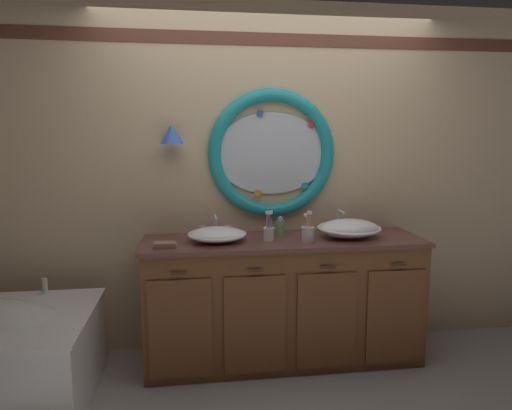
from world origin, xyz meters
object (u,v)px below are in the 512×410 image
object	(u,v)px
sink_basin_right	(349,228)
toothbrush_holder_right	(308,233)
sink_basin_left	(217,234)
folded_hand_towel	(165,245)
soap_dispenser	(280,228)
toothbrush_holder_left	(269,232)

from	to	relation	value
sink_basin_right	toothbrush_holder_right	distance (m)	0.34
sink_basin_left	folded_hand_towel	world-z (taller)	sink_basin_left
folded_hand_towel	sink_basin_left	bearing A→B (deg)	18.63
toothbrush_holder_right	soap_dispenser	size ratio (longest dim) A/B	1.50
sink_basin_left	folded_hand_towel	distance (m)	0.37
sink_basin_right	toothbrush_holder_right	bearing A→B (deg)	-163.95
toothbrush_holder_left	soap_dispenser	distance (m)	0.16
sink_basin_left	sink_basin_right	size ratio (longest dim) A/B	0.90
sink_basin_left	sink_basin_right	distance (m)	0.95
sink_basin_left	soap_dispenser	distance (m)	0.48
soap_dispenser	sink_basin_right	bearing A→B (deg)	-12.12
toothbrush_holder_left	soap_dispenser	size ratio (longest dim) A/B	1.43
toothbrush_holder_left	soap_dispenser	world-z (taller)	toothbrush_holder_left
toothbrush_holder_right	folded_hand_towel	world-z (taller)	toothbrush_holder_right
sink_basin_left	soap_dispenser	xyz separation A→B (m)	(0.46, 0.10, 0.01)
sink_basin_left	toothbrush_holder_left	size ratio (longest dim) A/B	1.89
toothbrush_holder_left	toothbrush_holder_right	world-z (taller)	toothbrush_holder_right
soap_dispenser	folded_hand_towel	world-z (taller)	soap_dispenser
sink_basin_right	soap_dispenser	distance (m)	0.49
toothbrush_holder_right	soap_dispenser	xyz separation A→B (m)	(-0.15, 0.20, 0.00)
sink_basin_left	toothbrush_holder_left	distance (m)	0.36
sink_basin_right	soap_dispenser	xyz separation A→B (m)	(-0.48, 0.10, -0.00)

